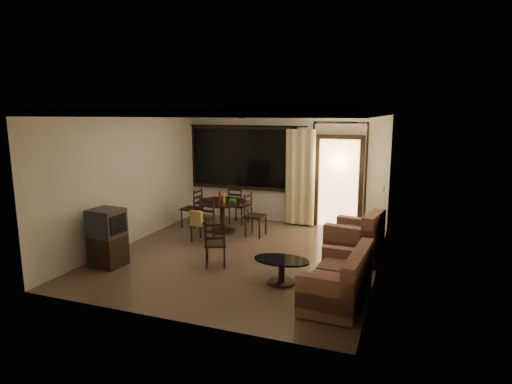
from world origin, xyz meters
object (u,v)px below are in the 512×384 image
at_px(dining_chair_south, 202,227).
at_px(tv_cabinet, 107,237).
at_px(dining_chair_west, 192,216).
at_px(sofa, 341,282).
at_px(coffee_table, 282,267).
at_px(dining_chair_north, 239,212).
at_px(side_chair, 216,252).
at_px(armchair, 357,240).
at_px(dining_table, 222,208).
at_px(dining_chair_east, 255,223).

xyz_separation_m(dining_chair_south, tv_cabinet, (-0.90, -1.90, 0.22)).
bearing_deg(dining_chair_west, sofa, 59.34).
bearing_deg(dining_chair_west, coffee_table, 55.32).
height_order(dining_chair_north, side_chair, dining_chair_north).
relative_size(dining_chair_north, armchair, 0.91).
relative_size(dining_chair_west, sofa, 0.63).
xyz_separation_m(armchair, side_chair, (-2.32, -1.22, -0.12)).
distance_m(armchair, coffee_table, 1.85).
relative_size(dining_table, coffee_table, 1.24).
bearing_deg(sofa, tv_cabinet, -177.21).
bearing_deg(coffee_table, dining_chair_south, 144.70).
xyz_separation_m(dining_chair_west, armchair, (3.99, -0.97, 0.09)).
xyz_separation_m(dining_chair_west, tv_cabinet, (-0.15, -2.83, 0.24)).
xyz_separation_m(dining_chair_north, sofa, (3.10, -3.62, 0.03)).
xyz_separation_m(dining_chair_north, side_chair, (0.76, -2.90, -0.02)).
relative_size(dining_chair_east, sofa, 0.63).
height_order(dining_chair_north, coffee_table, dining_chair_north).
distance_m(dining_chair_west, side_chair, 2.76).
height_order(dining_table, dining_chair_south, dining_chair_south).
bearing_deg(tv_cabinet, dining_chair_south, 68.94).
bearing_deg(sofa, side_chair, 166.80).
bearing_deg(tv_cabinet, sofa, 3.18).
bearing_deg(dining_table, coffee_table, -48.49).
bearing_deg(armchair, side_chair, -142.18).
bearing_deg(dining_chair_south, side_chair, -48.63).
relative_size(dining_chair_west, tv_cabinet, 0.91).
bearing_deg(dining_chair_east, armchair, -103.90).
xyz_separation_m(dining_chair_south, side_chair, (0.92, -1.26, -0.05)).
bearing_deg(dining_chair_west, dining_table, 90.09).
relative_size(dining_chair_south, coffee_table, 1.04).
height_order(dining_chair_west, side_chair, dining_chair_west).
height_order(dining_table, side_chair, dining_table).
relative_size(dining_table, side_chair, 1.30).
xyz_separation_m(dining_table, dining_chair_north, (0.07, 0.78, -0.28)).
distance_m(coffee_table, side_chair, 1.37).
bearing_deg(sofa, dining_table, 142.08).
relative_size(dining_table, dining_chair_west, 1.19).
xyz_separation_m(dining_chair_east, sofa, (2.34, -2.76, 0.03)).
height_order(dining_table, dining_chair_north, dining_chair_north).
xyz_separation_m(dining_chair_east, armchair, (2.33, -0.81, 0.09)).
height_order(dining_chair_west, dining_chair_south, same).
distance_m(dining_chair_south, tv_cabinet, 2.12).
distance_m(dining_table, armchair, 3.29).
bearing_deg(sofa, dining_chair_east, 134.22).
bearing_deg(armchair, dining_table, 174.25).
height_order(dining_chair_east, tv_cabinet, tv_cabinet).
height_order(armchair, coffee_table, armchair).
xyz_separation_m(dining_table, dining_chair_west, (-0.83, 0.08, -0.28)).
bearing_deg(dining_chair_west, dining_chair_south, 44.30).
bearing_deg(dining_chair_south, tv_cabinet, -109.98).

